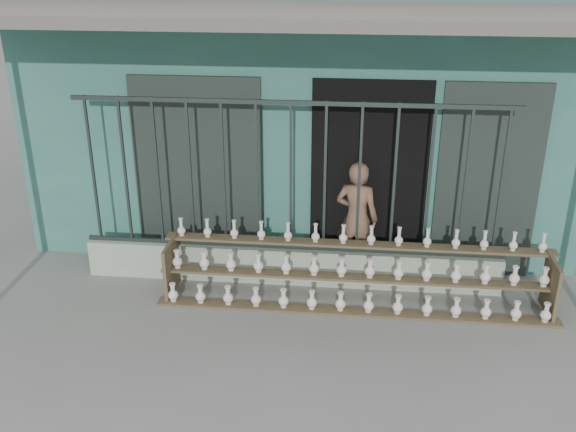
# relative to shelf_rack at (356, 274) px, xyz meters

# --- Properties ---
(ground) EXTENTS (60.00, 60.00, 0.00)m
(ground) POSITION_rel_shelf_rack_xyz_m (-0.78, -0.88, -0.36)
(ground) COLOR slate
(workshop_building) EXTENTS (7.40, 6.60, 3.21)m
(workshop_building) POSITION_rel_shelf_rack_xyz_m (-0.78, 3.35, 1.26)
(workshop_building) COLOR #326A5E
(workshop_building) RESTS_ON ground
(parapet_wall) EXTENTS (5.00, 0.20, 0.45)m
(parapet_wall) POSITION_rel_shelf_rack_xyz_m (-0.78, 0.42, -0.14)
(parapet_wall) COLOR #A0AF96
(parapet_wall) RESTS_ON ground
(security_fence) EXTENTS (5.00, 0.04, 1.80)m
(security_fence) POSITION_rel_shelf_rack_xyz_m (-0.78, 0.42, 0.98)
(security_fence) COLOR #283330
(security_fence) RESTS_ON parapet_wall
(shelf_rack) EXTENTS (4.50, 0.68, 0.85)m
(shelf_rack) POSITION_rel_shelf_rack_xyz_m (0.00, 0.00, 0.00)
(shelf_rack) COLOR brown
(shelf_rack) RESTS_ON ground
(elderly_woman) EXTENTS (0.60, 0.47, 1.46)m
(elderly_woman) POSITION_rel_shelf_rack_xyz_m (-0.01, 0.77, 0.36)
(elderly_woman) COLOR brown
(elderly_woman) RESTS_ON ground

